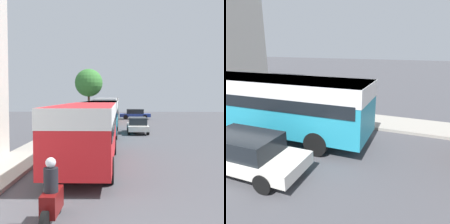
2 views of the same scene
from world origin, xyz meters
TOP-DOWN VIEW (x-y plane):
  - bus_following at (-1.63, 21.44)m, footprint 2.62×9.67m
  - car_crossing at (1.41, 22.67)m, footprint 1.79×4.34m

SIDE VIEW (x-z plane):
  - car_crossing at x=1.41m, z-range 0.04..1.41m
  - bus_following at x=-1.63m, z-range 0.44..3.25m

